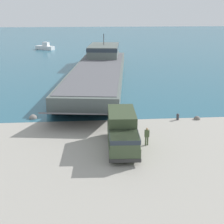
{
  "coord_description": "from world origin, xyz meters",
  "views": [
    {
      "loc": [
        -3.38,
        -27.61,
        12.3
      ],
      "look_at": [
        -0.85,
        3.37,
        1.83
      ],
      "focal_mm": 50.0,
      "sensor_mm": 36.0,
      "label": 1
    }
  ],
  "objects_px": {
    "moored_boat_a": "(45,47)",
    "soldier_on_ramp": "(147,135)",
    "military_truck": "(122,131)",
    "mooring_bollard": "(178,116)",
    "landing_craft": "(100,67)"
  },
  "relations": [
    {
      "from": "moored_boat_a",
      "to": "soldier_on_ramp",
      "type": "bearing_deg",
      "value": -134.43
    },
    {
      "from": "military_truck",
      "to": "moored_boat_a",
      "type": "height_order",
      "value": "military_truck"
    },
    {
      "from": "moored_boat_a",
      "to": "mooring_bollard",
      "type": "relative_size",
      "value": 8.02
    },
    {
      "from": "soldier_on_ramp",
      "to": "landing_craft",
      "type": "bearing_deg",
      "value": -169.13
    },
    {
      "from": "landing_craft",
      "to": "mooring_bollard",
      "type": "bearing_deg",
      "value": -65.04
    },
    {
      "from": "military_truck",
      "to": "mooring_bollard",
      "type": "distance_m",
      "value": 10.02
    },
    {
      "from": "landing_craft",
      "to": "military_truck",
      "type": "bearing_deg",
      "value": -81.18
    },
    {
      "from": "landing_craft",
      "to": "moored_boat_a",
      "type": "bearing_deg",
      "value": 118.21
    },
    {
      "from": "military_truck",
      "to": "mooring_bollard",
      "type": "bearing_deg",
      "value": 136.34
    },
    {
      "from": "soldier_on_ramp",
      "to": "mooring_bollard",
      "type": "distance_m",
      "value": 8.18
    },
    {
      "from": "landing_craft",
      "to": "military_truck",
      "type": "distance_m",
      "value": 32.09
    },
    {
      "from": "military_truck",
      "to": "mooring_bollard",
      "type": "relative_size",
      "value": 9.54
    },
    {
      "from": "soldier_on_ramp",
      "to": "moored_boat_a",
      "type": "distance_m",
      "value": 73.66
    },
    {
      "from": "mooring_bollard",
      "to": "landing_craft",
      "type": "bearing_deg",
      "value": 107.35
    },
    {
      "from": "military_truck",
      "to": "soldier_on_ramp",
      "type": "distance_m",
      "value": 2.44
    }
  ]
}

